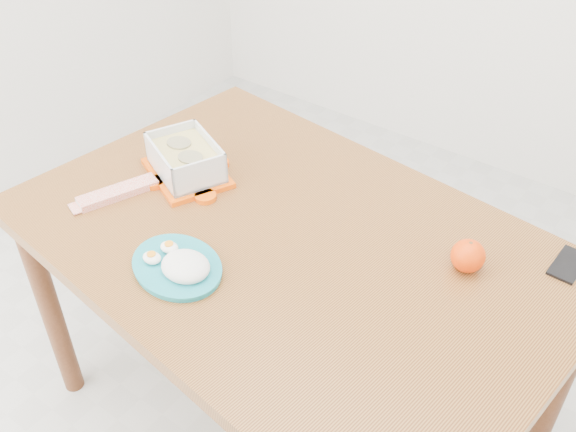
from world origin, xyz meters
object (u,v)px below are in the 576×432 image
Objects in this scene: dining_table at (288,263)px; food_container at (186,160)px; smartphone at (569,264)px; orange_fruit at (468,256)px; rice_plate at (179,264)px.

food_container is (-0.37, 0.04, 0.14)m from dining_table.
food_container is 0.97m from smartphone.
orange_fruit is at bearing 27.54° from dining_table.
dining_table is 0.40m from food_container.
orange_fruit is 0.28× the size of rice_plate.
orange_fruit is (0.75, 0.10, -0.01)m from food_container.
rice_plate reaches higher than smartphone.
orange_fruit reaches higher than rice_plate.
dining_table is 0.65m from smartphone.
smartphone is at bearing 39.20° from food_container.
dining_table is at bearing -159.42° from orange_fruit.
rice_plate is (-0.51, -0.39, -0.02)m from orange_fruit.
rice_plate is at bearing -139.90° from smartphone.
dining_table is at bearing 76.20° from rice_plate.
food_container is 0.38m from rice_plate.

